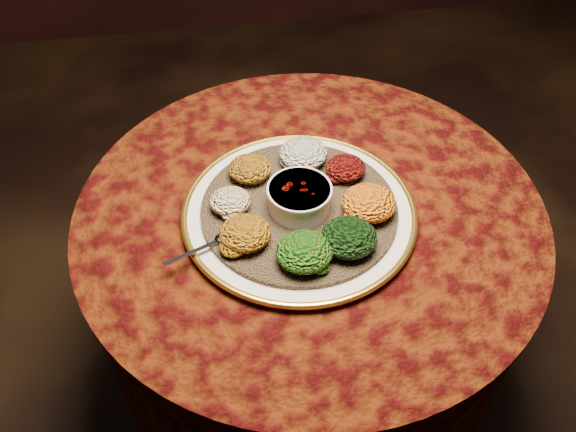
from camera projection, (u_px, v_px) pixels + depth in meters
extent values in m
plane|color=black|center=(304.00, 386.00, 1.84)|extent=(4.00, 4.00, 0.00)
cylinder|color=black|center=(304.00, 383.00, 1.82)|extent=(0.44, 0.44, 0.04)
cylinder|color=black|center=(306.00, 319.00, 1.59)|extent=(0.12, 0.12, 0.68)
cylinder|color=black|center=(310.00, 221.00, 1.33)|extent=(0.80, 0.80, 0.04)
cylinder|color=#461705|center=(308.00, 265.00, 1.43)|extent=(0.93, 0.93, 0.34)
cylinder|color=#461705|center=(310.00, 212.00, 1.31)|extent=(0.96, 0.96, 0.01)
cylinder|color=silver|center=(299.00, 214.00, 1.28)|extent=(0.58, 0.58, 0.02)
torus|color=gold|center=(299.00, 212.00, 1.27)|extent=(0.47, 0.47, 0.01)
cylinder|color=brown|center=(299.00, 209.00, 1.27)|extent=(0.47, 0.47, 0.01)
cylinder|color=silver|center=(299.00, 198.00, 1.25)|extent=(0.12, 0.12, 0.05)
cylinder|color=silver|center=(300.00, 189.00, 1.23)|extent=(0.13, 0.13, 0.01)
cylinder|color=#5B1404|center=(300.00, 192.00, 1.24)|extent=(0.10, 0.10, 0.01)
ellipsoid|color=silver|center=(225.00, 238.00, 1.20)|extent=(0.04, 0.03, 0.01)
cube|color=silver|center=(191.00, 253.00, 1.18)|extent=(0.10, 0.05, 0.00)
ellipsoid|color=beige|center=(303.00, 153.00, 1.34)|extent=(0.10, 0.10, 0.05)
ellipsoid|color=black|center=(346.00, 168.00, 1.32)|extent=(0.08, 0.08, 0.04)
ellipsoid|color=orange|center=(369.00, 203.00, 1.24)|extent=(0.11, 0.10, 0.05)
ellipsoid|color=black|center=(349.00, 237.00, 1.18)|extent=(0.11, 0.10, 0.05)
ellipsoid|color=#A2310A|center=(304.00, 252.00, 1.16)|extent=(0.10, 0.10, 0.05)
ellipsoid|color=#A35F0E|center=(245.00, 233.00, 1.19)|extent=(0.10, 0.09, 0.05)
ellipsoid|color=maroon|center=(230.00, 201.00, 1.25)|extent=(0.08, 0.08, 0.04)
ellipsoid|color=#926511|center=(250.00, 169.00, 1.31)|extent=(0.09, 0.08, 0.04)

